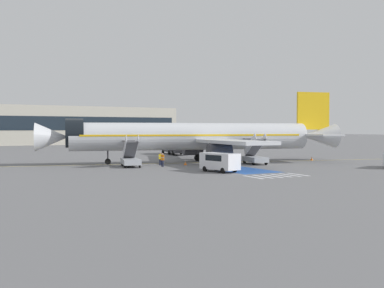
# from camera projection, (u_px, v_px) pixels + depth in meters

# --- Properties ---
(ground_plane) EXTENTS (600.00, 600.00, 0.00)m
(ground_plane) POSITION_uv_depth(u_px,v_px,m) (188.00, 163.00, 65.05)
(ground_plane) COLOR slate
(apron_leadline_yellow) EXTENTS (77.33, 17.73, 0.01)m
(apron_leadline_yellow) POSITION_uv_depth(u_px,v_px,m) (193.00, 163.00, 66.04)
(apron_leadline_yellow) COLOR gold
(apron_leadline_yellow) RESTS_ON ground_plane
(apron_stand_patch_blue) EXTENTS (5.59, 10.80, 0.01)m
(apron_stand_patch_blue) POSITION_uv_depth(u_px,v_px,m) (239.00, 169.00, 55.19)
(apron_stand_patch_blue) COLOR #2856A8
(apron_stand_patch_blue) RESTS_ON ground_plane
(apron_walkway_bar_0) EXTENTS (0.44, 3.60, 0.01)m
(apron_walkway_bar_0) POSITION_uv_depth(u_px,v_px,m) (253.00, 177.00, 46.40)
(apron_walkway_bar_0) COLOR silver
(apron_walkway_bar_0) RESTS_ON ground_plane
(apron_walkway_bar_1) EXTENTS (0.44, 3.60, 0.01)m
(apron_walkway_bar_1) POSITION_uv_depth(u_px,v_px,m) (263.00, 177.00, 46.96)
(apron_walkway_bar_1) COLOR silver
(apron_walkway_bar_1) RESTS_ON ground_plane
(apron_walkway_bar_2) EXTENTS (0.44, 3.60, 0.01)m
(apron_walkway_bar_2) POSITION_uv_depth(u_px,v_px,m) (272.00, 176.00, 47.51)
(apron_walkway_bar_2) COLOR silver
(apron_walkway_bar_2) RESTS_ON ground_plane
(apron_walkway_bar_3) EXTENTS (0.44, 3.60, 0.01)m
(apron_walkway_bar_3) POSITION_uv_depth(u_px,v_px,m) (281.00, 176.00, 48.07)
(apron_walkway_bar_3) COLOR silver
(apron_walkway_bar_3) RESTS_ON ground_plane
(apron_walkway_bar_4) EXTENTS (0.44, 3.60, 0.01)m
(apron_walkway_bar_4) POSITION_uv_depth(u_px,v_px,m) (290.00, 175.00, 48.63)
(apron_walkway_bar_4) COLOR silver
(apron_walkway_bar_4) RESTS_ON ground_plane
(apron_walkway_bar_5) EXTENTS (0.44, 3.60, 0.01)m
(apron_walkway_bar_5) POSITION_uv_depth(u_px,v_px,m) (298.00, 174.00, 49.18)
(apron_walkway_bar_5) COLOR silver
(apron_walkway_bar_5) RESTS_ON ground_plane
(airliner) EXTENTS (45.27, 31.88, 10.79)m
(airliner) POSITION_uv_depth(u_px,v_px,m) (197.00, 137.00, 66.06)
(airliner) COLOR silver
(airliner) RESTS_ON ground_plane
(boarding_stairs_forward) EXTENTS (3.21, 5.53, 4.25)m
(boarding_stairs_forward) POSITION_uv_depth(u_px,v_px,m) (131.00, 159.00, 59.14)
(boarding_stairs_forward) COLOR #ADB2BA
(boarding_stairs_forward) RESTS_ON ground_plane
(boarding_stairs_aft) EXTENTS (3.21, 5.53, 4.43)m
(boarding_stairs_aft) POSITION_uv_depth(u_px,v_px,m) (255.00, 157.00, 63.66)
(boarding_stairs_aft) COLOR #ADB2BA
(boarding_stairs_aft) RESTS_ON ground_plane
(fuel_tanker) EXTENTS (3.98, 10.50, 3.59)m
(fuel_tanker) POSITION_uv_depth(u_px,v_px,m) (174.00, 145.00, 87.70)
(fuel_tanker) COLOR #38383D
(fuel_tanker) RESTS_ON ground_plane
(service_van_0) EXTENTS (3.16, 5.11, 2.20)m
(service_van_0) POSITION_uv_depth(u_px,v_px,m) (220.00, 161.00, 52.04)
(service_van_0) COLOR silver
(service_van_0) RESTS_ON ground_plane
(ground_crew_0) EXTENTS (0.48, 0.35, 1.76)m
(ground_crew_0) POSITION_uv_depth(u_px,v_px,m) (160.00, 158.00, 61.35)
(ground_crew_0) COLOR #191E38
(ground_crew_0) RESTS_ON ground_plane
(ground_crew_1) EXTENTS (0.44, 0.48, 1.75)m
(ground_crew_1) POSITION_uv_depth(u_px,v_px,m) (202.00, 157.00, 62.86)
(ground_crew_1) COLOR black
(ground_crew_1) RESTS_ON ground_plane
(ground_crew_2) EXTENTS (0.48, 0.45, 1.80)m
(ground_crew_2) POSITION_uv_depth(u_px,v_px,m) (162.00, 159.00, 59.09)
(ground_crew_2) COLOR #191E38
(ground_crew_2) RESTS_ON ground_plane
(ground_crew_3) EXTENTS (0.43, 0.49, 1.62)m
(ground_crew_3) POSITION_uv_depth(u_px,v_px,m) (212.00, 158.00, 63.15)
(ground_crew_3) COLOR #2D2D33
(ground_crew_3) RESTS_ON ground_plane
(traffic_cone_0) EXTENTS (0.46, 0.46, 0.51)m
(traffic_cone_0) POSITION_uv_depth(u_px,v_px,m) (185.00, 163.00, 62.03)
(traffic_cone_0) COLOR orange
(traffic_cone_0) RESTS_ON ground_plane
(traffic_cone_1) EXTENTS (0.50, 0.50, 0.55)m
(traffic_cone_1) POSITION_uv_depth(u_px,v_px,m) (312.00, 159.00, 71.28)
(traffic_cone_1) COLOR orange
(traffic_cone_1) RESTS_ON ground_plane
(terminal_building) EXTENTS (87.97, 12.10, 12.23)m
(terminal_building) POSITION_uv_depth(u_px,v_px,m) (43.00, 125.00, 141.79)
(terminal_building) COLOR #B2AD9E
(terminal_building) RESTS_ON ground_plane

